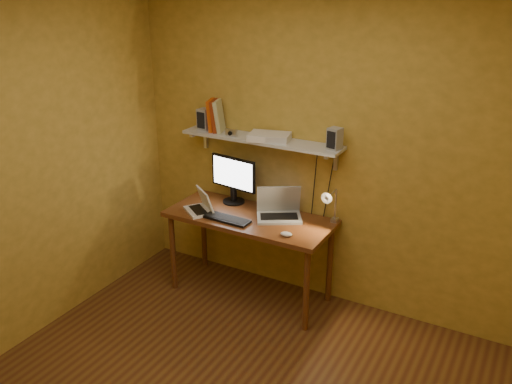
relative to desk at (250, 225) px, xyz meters
The scene contains 14 objects.
room 1.52m from the desk, 68.34° to the right, with size 3.44×3.24×2.64m.
desk is the anchor object (origin of this frame).
wall_shelf 0.72m from the desk, 90.00° to the left, with size 1.40×0.25×0.21m.
monitor 0.46m from the desk, 144.87° to the left, with size 0.46×0.22×0.41m.
laptop 0.29m from the desk, 25.70° to the left, with size 0.44×0.41×0.26m.
netbook 0.44m from the desk, 163.94° to the right, with size 0.33×0.31×0.20m.
keyboard 0.22m from the desk, 126.06° to the right, with size 0.40×0.13×0.02m, color black.
mouse 0.49m from the desk, 23.77° to the right, with size 0.10×0.06×0.03m, color silver.
desk_lamp 0.73m from the desk, 10.81° to the left, with size 0.09×0.23×0.38m.
speaker_left 0.99m from the desk, 160.49° to the left, with size 0.10×0.10×0.18m, color gray.
speaker_right 1.04m from the desk, 16.65° to the left, with size 0.09×0.09×0.17m, color gray.
books 0.97m from the desk, 156.10° to the left, with size 0.19×0.19×0.27m.
shelf_camera 0.79m from the desk, 153.68° to the left, with size 0.10×0.04×0.06m.
router 0.76m from the desk, 63.20° to the left, with size 0.33×0.22×0.05m, color silver.
Camera 1 is at (1.54, -2.29, 2.60)m, focal length 38.00 mm.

